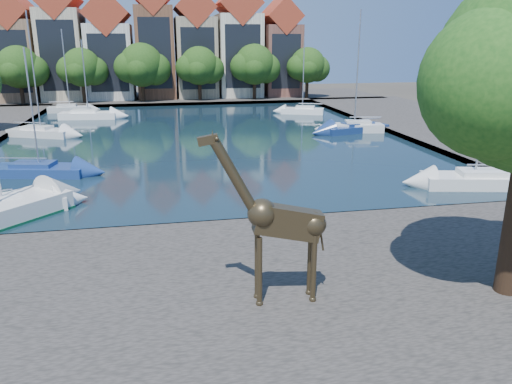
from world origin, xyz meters
TOP-DOWN VIEW (x-y plane):
  - ground at (0.00, 0.00)m, footprint 160.00×160.00m
  - water_basin at (0.00, 24.00)m, footprint 38.00×50.00m
  - near_quay at (0.00, -7.00)m, footprint 50.00×14.00m
  - far_quay at (0.00, 56.00)m, footprint 60.00×16.00m
  - right_quay at (25.00, 24.00)m, footprint 14.00×52.00m
  - townhouse_west_end at (-23.00, 55.99)m, footprint 5.44×9.18m
  - townhouse_west_mid at (-17.00, 55.99)m, footprint 5.94×9.18m
  - townhouse_west_inner at (-10.50, 55.99)m, footprint 6.43×9.18m
  - townhouse_center at (-4.00, 55.99)m, footprint 5.44×9.18m
  - townhouse_east_inner at (2.00, 55.99)m, footprint 5.94×9.18m
  - townhouse_east_mid at (8.50, 55.99)m, footprint 6.43×9.18m
  - townhouse_east_end at (15.00, 55.99)m, footprint 5.44×9.18m
  - far_tree_far_west at (-21.90, 50.49)m, footprint 7.28×5.60m
  - far_tree_west at (-13.91, 50.49)m, footprint 6.76×5.20m
  - far_tree_mid_west at (-5.89, 50.49)m, footprint 7.80×6.00m
  - far_tree_mid_east at (2.10, 50.49)m, footprint 7.02×5.40m
  - far_tree_east at (10.11, 50.49)m, footprint 7.54×5.80m
  - far_tree_far_east at (18.09, 50.49)m, footprint 6.76×5.20m
  - giraffe_statue at (-0.41, -8.09)m, footprint 3.96×0.75m
  - sailboat_left_a at (-12.19, 4.00)m, footprint 6.37×4.07m
  - sailboat_left_b at (-12.07, 12.15)m, footprint 6.52×3.46m
  - sailboat_left_c at (-15.00, 27.12)m, footprint 6.36×4.32m
  - sailboat_left_d at (-12.00, 37.84)m, footprint 6.57×2.91m
  - sailboat_left_e at (-15.00, 44.00)m, footprint 5.19×1.84m
  - sailboat_right_a at (15.00, 4.00)m, footprint 6.51×3.41m
  - sailboat_right_b at (15.00, 23.85)m, footprint 7.30×4.19m
  - sailboat_right_c at (15.00, 23.80)m, footprint 5.80×2.92m
  - sailboat_right_d at (13.45, 36.96)m, footprint 5.46×3.59m

SIDE VIEW (x-z plane):
  - ground at x=0.00m, z-range 0.00..0.00m
  - water_basin at x=0.00m, z-range 0.00..0.08m
  - near_quay at x=0.00m, z-range 0.00..0.50m
  - far_quay at x=0.00m, z-range 0.00..0.50m
  - right_quay at x=25.00m, z-range 0.00..0.50m
  - sailboat_left_b at x=-12.07m, z-range -3.61..4.70m
  - sailboat_right_b at x=15.00m, z-range -4.04..5.14m
  - sailboat_right_d at x=13.45m, z-range -3.98..5.23m
  - sailboat_left_a at x=-12.19m, z-range -4.15..5.40m
  - sailboat_left_c at x=-15.00m, z-range -5.00..6.26m
  - sailboat_left_d at x=-12.00m, z-range -3.75..5.04m
  - sailboat_left_e at x=-15.00m, z-range -4.35..5.66m
  - sailboat_right_a at x=15.00m, z-range -4.33..5.66m
  - sailboat_right_c at x=15.00m, z-range -5.02..6.46m
  - giraffe_statue at x=-0.41m, z-range 0.45..6.11m
  - far_tree_west at x=-13.91m, z-range 1.40..8.76m
  - far_tree_far_east at x=18.09m, z-range 1.40..8.76m
  - far_tree_mid_east at x=2.10m, z-range 1.37..8.89m
  - far_tree_far_west at x=-21.90m, z-range 1.34..9.02m
  - far_tree_east at x=10.11m, z-range 1.32..9.16m
  - far_tree_mid_west at x=-5.89m, z-range 1.29..9.29m
  - townhouse_east_end at x=15.00m, z-range -0.11..14.32m
  - townhouse_west_inner at x=-10.50m, z-range -0.22..14.92m
  - townhouse_west_end at x=-23.00m, z-range -0.11..14.83m
  - townhouse_east_inner at x=2.00m, z-range -0.16..15.63m
  - townhouse_east_mid at x=8.50m, z-range -0.22..16.43m
  - townhouse_west_mid at x=-17.00m, z-range -0.16..16.63m
  - townhouse_center at x=-4.00m, z-range -0.10..16.83m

